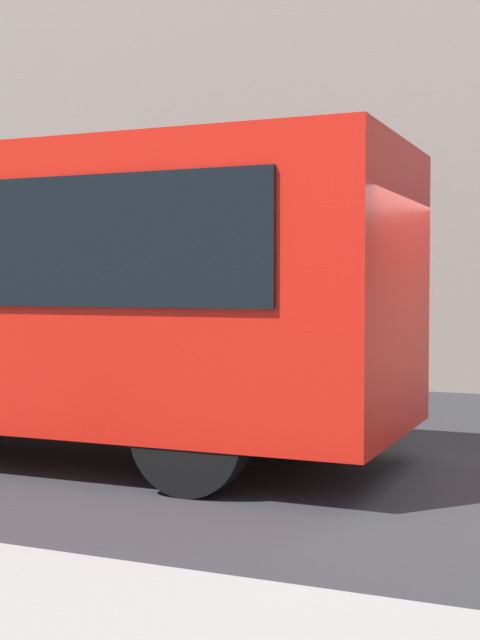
% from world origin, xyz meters
% --- Properties ---
extents(ground_plane, '(60.00, 60.00, 0.00)m').
position_xyz_m(ground_plane, '(0.00, 0.00, 0.00)').
color(ground_plane, '#2B2B2D').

